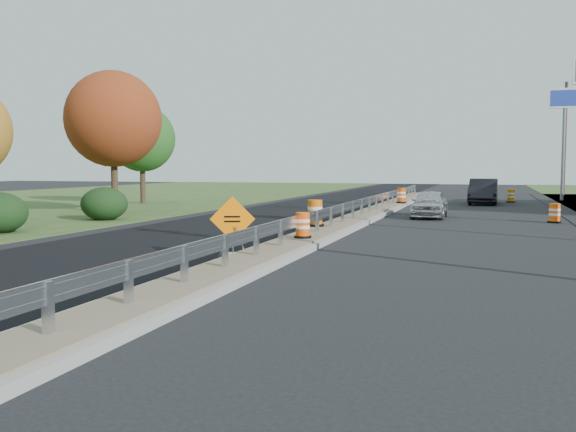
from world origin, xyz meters
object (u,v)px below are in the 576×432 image
(caution_sign, at_px, (233,243))
(barrel_shoulder_far, at_px, (511,196))
(barrel_median_mid, at_px, (315,214))
(barrel_median_far, at_px, (402,196))
(barrel_median_near, at_px, (303,226))
(barrel_shoulder_near, at_px, (555,214))
(car_dark_mid, at_px, (483,191))
(car_silver, at_px, (430,204))

(caution_sign, height_order, barrel_shoulder_far, caution_sign)
(barrel_median_mid, relative_size, barrel_median_far, 1.08)
(barrel_median_near, relative_size, barrel_shoulder_near, 0.95)
(caution_sign, height_order, barrel_median_mid, caution_sign)
(caution_sign, distance_m, barrel_median_mid, 7.16)
(barrel_shoulder_near, relative_size, barrel_shoulder_far, 0.94)
(barrel_median_mid, xyz_separation_m, car_dark_mid, (5.78, 20.41, 0.12))
(barrel_shoulder_far, xyz_separation_m, car_silver, (-4.12, -14.65, 0.24))
(barrel_median_near, height_order, barrel_shoulder_far, barrel_median_near)
(barrel_median_mid, distance_m, car_silver, 8.96)
(caution_sign, height_order, barrel_median_near, caution_sign)
(barrel_shoulder_far, relative_size, car_silver, 0.23)
(car_silver, relative_size, car_dark_mid, 0.79)
(car_silver, bearing_deg, barrel_median_mid, -112.21)
(car_silver, height_order, car_dark_mid, car_dark_mid)
(barrel_median_mid, height_order, barrel_median_far, barrel_median_mid)
(barrel_shoulder_far, xyz_separation_m, car_dark_mid, (-1.77, -2.52, 0.39))
(caution_sign, height_order, barrel_shoulder_near, caution_sign)
(car_silver, bearing_deg, caution_sign, -103.47)
(barrel_shoulder_near, bearing_deg, car_silver, 167.06)
(caution_sign, bearing_deg, barrel_shoulder_far, 56.13)
(barrel_median_near, distance_m, barrel_shoulder_near, 13.63)
(caution_sign, height_order, car_dark_mid, caution_sign)
(caution_sign, relative_size, barrel_shoulder_near, 1.98)
(barrel_shoulder_near, height_order, barrel_shoulder_far, barrel_shoulder_far)
(barrel_median_far, xyz_separation_m, car_dark_mid, (4.68, 4.41, 0.15))
(barrel_median_far, xyz_separation_m, barrel_shoulder_near, (7.76, -8.96, -0.26))
(barrel_shoulder_near, relative_size, car_dark_mid, 0.17)
(car_dark_mid, bearing_deg, barrel_median_near, -100.59)
(barrel_median_far, relative_size, car_dark_mid, 0.18)
(barrel_shoulder_near, bearing_deg, car_dark_mid, 102.97)
(barrel_shoulder_near, bearing_deg, barrel_median_far, 130.88)
(barrel_median_far, bearing_deg, barrel_median_near, -91.34)
(barrel_shoulder_near, bearing_deg, barrel_median_near, -127.10)
(barrel_median_mid, height_order, car_silver, car_silver)
(barrel_median_far, relative_size, car_silver, 0.23)
(caution_sign, relative_size, car_dark_mid, 0.33)
(car_silver, bearing_deg, barrel_shoulder_near, -12.64)
(barrel_median_far, distance_m, car_silver, 8.06)
(caution_sign, bearing_deg, barrel_shoulder_near, 37.85)
(barrel_median_near, height_order, barrel_shoulder_near, barrel_median_near)
(barrel_median_mid, xyz_separation_m, barrel_shoulder_near, (8.86, 7.03, -0.30))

